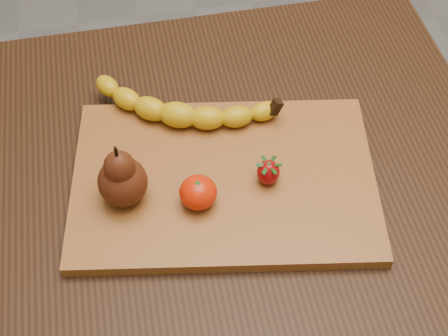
{
  "coord_description": "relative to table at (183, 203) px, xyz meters",
  "views": [
    {
      "loc": [
        -0.05,
        -0.58,
        1.53
      ],
      "look_at": [
        0.06,
        -0.04,
        0.8
      ],
      "focal_mm": 50.0,
      "sensor_mm": 36.0,
      "label": 1
    }
  ],
  "objects": [
    {
      "name": "mandarin",
      "position": [
        0.02,
        -0.08,
        0.14
      ],
      "size": [
        0.06,
        0.06,
        0.05
      ],
      "primitive_type": "ellipsoid",
      "rotation": [
        0.0,
        0.0,
        -0.04
      ],
      "color": "red",
      "rests_on": "cutting_board"
    },
    {
      "name": "cutting_board",
      "position": [
        0.06,
        -0.04,
        0.11
      ],
      "size": [
        0.49,
        0.37,
        0.02
      ],
      "primitive_type": "cube",
      "rotation": [
        0.0,
        0.0,
        -0.17
      ],
      "color": "brown",
      "rests_on": "table"
    },
    {
      "name": "strawberry",
      "position": [
        0.12,
        -0.06,
        0.14
      ],
      "size": [
        0.04,
        0.04,
        0.04
      ],
      "primitive_type": null,
      "rotation": [
        0.0,
        0.0,
        -0.2
      ],
      "color": "#960409",
      "rests_on": "cutting_board"
    },
    {
      "name": "pear",
      "position": [
        -0.09,
        -0.05,
        0.17
      ],
      "size": [
        0.08,
        0.08,
        0.11
      ],
      "primitive_type": null,
      "rotation": [
        0.0,
        0.0,
        -0.19
      ],
      "color": "#481C0B",
      "rests_on": "cutting_board"
    },
    {
      "name": "banana",
      "position": [
        0.01,
        0.07,
        0.14
      ],
      "size": [
        0.27,
        0.17,
        0.04
      ],
      "primitive_type": null,
      "rotation": [
        0.0,
        0.0,
        -0.41
      ],
      "color": "#C9A009",
      "rests_on": "cutting_board"
    },
    {
      "name": "table",
      "position": [
        0.0,
        0.0,
        0.0
      ],
      "size": [
        1.0,
        0.7,
        0.76
      ],
      "color": "black",
      "rests_on": "ground"
    }
  ]
}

